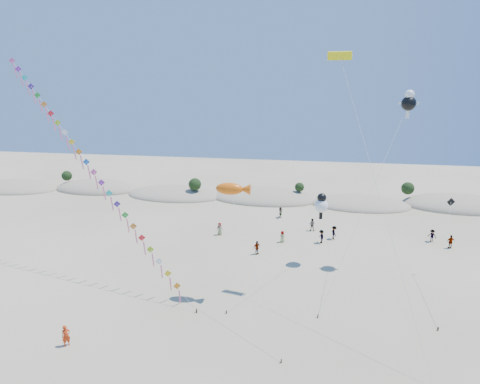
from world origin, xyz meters
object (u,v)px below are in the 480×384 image
object	(u,v)px
kite_train	(87,164)
fish_kite	(233,189)
flyer_foreground	(66,336)
parafoil_kite	(342,62)

from	to	relation	value
kite_train	fish_kite	distance (m)	15.84
kite_train	flyer_foreground	xyz separation A→B (m)	(4.08, -12.52, -10.96)
fish_kite	parafoil_kite	size ratio (longest dim) A/B	0.49
fish_kite	parafoil_kite	distance (m)	14.73
parafoil_kite	flyer_foreground	world-z (taller)	parafoil_kite
parafoil_kite	fish_kite	bearing A→B (deg)	-157.86
fish_kite	parafoil_kite	xyz separation A→B (m)	(9.09, 3.70, 10.99)
kite_train	fish_kite	world-z (taller)	kite_train
fish_kite	flyer_foreground	world-z (taller)	fish_kite
flyer_foreground	fish_kite	bearing A→B (deg)	-8.73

